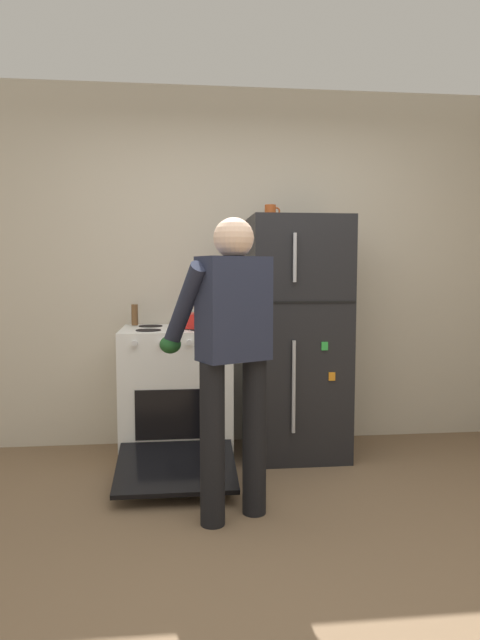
% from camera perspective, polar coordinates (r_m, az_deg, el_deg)
% --- Properties ---
extents(ground, '(8.00, 8.00, 0.00)m').
position_cam_1_polar(ground, '(2.70, 4.47, -24.29)').
color(ground, brown).
extents(kitchen_wall_back, '(6.00, 0.10, 2.70)m').
position_cam_1_polar(kitchen_wall_back, '(4.29, -0.24, 5.41)').
color(kitchen_wall_back, beige).
rests_on(kitchen_wall_back, ground).
extents(refrigerator, '(0.68, 0.72, 1.70)m').
position_cam_1_polar(refrigerator, '(4.00, 5.76, -1.75)').
color(refrigerator, black).
rests_on(refrigerator, ground).
extents(stove_range, '(0.76, 1.22, 0.93)m').
position_cam_1_polar(stove_range, '(3.96, -6.62, -7.66)').
color(stove_range, white).
rests_on(stove_range, ground).
extents(person_cook, '(0.63, 0.66, 1.60)m').
position_cam_1_polar(person_cook, '(2.90, -0.99, -2.29)').
color(person_cook, black).
rests_on(person_cook, ground).
extents(red_pot, '(0.33, 0.23, 0.10)m').
position_cam_1_polar(red_pot, '(3.85, -4.32, -0.06)').
color(red_pot, red).
rests_on(red_pot, stove_range).
extents(coffee_mug, '(0.11, 0.08, 0.10)m').
position_cam_1_polar(coffee_mug, '(4.01, 3.19, 11.17)').
color(coffee_mug, '#B24C1E').
rests_on(coffee_mug, refrigerator).
extents(pepper_mill, '(0.05, 0.05, 0.15)m').
position_cam_1_polar(pepper_mill, '(4.11, -10.86, 0.54)').
color(pepper_mill, brown).
rests_on(pepper_mill, stove_range).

